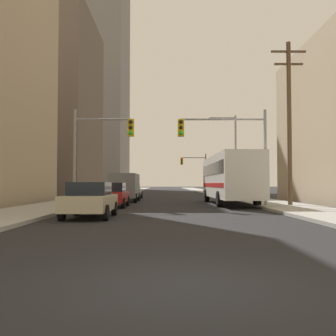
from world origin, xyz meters
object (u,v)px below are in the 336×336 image
(sedan_beige, at_px, (90,200))
(traffic_signal_far_right, at_px, (195,167))
(sedan_red, at_px, (112,195))
(traffic_signal_near_left, at_px, (100,141))
(cargo_van_grey, at_px, (125,186))
(traffic_signal_near_right, at_px, (226,140))
(city_bus, at_px, (230,177))
(sedan_silver, at_px, (132,191))

(sedan_beige, xyz_separation_m, traffic_signal_far_right, (7.67, 42.81, 3.28))
(sedan_red, xyz_separation_m, traffic_signal_near_left, (-0.63, -0.57, 3.27))
(sedan_beige, xyz_separation_m, sedan_red, (-0.12, 7.74, 0.00))
(cargo_van_grey, xyz_separation_m, traffic_signal_near_left, (-0.70, -8.09, 2.75))
(cargo_van_grey, relative_size, sedan_red, 1.24)
(cargo_van_grey, bearing_deg, traffic_signal_near_right, -49.16)
(city_bus, bearing_deg, cargo_van_grey, 150.71)
(traffic_signal_near_right, bearing_deg, sedan_red, 175.41)
(cargo_van_grey, bearing_deg, sedan_red, -90.60)
(traffic_signal_near_left, bearing_deg, traffic_signal_near_right, 0.01)
(city_bus, xyz_separation_m, traffic_signal_far_right, (-0.07, 31.91, 2.12))
(city_bus, height_order, sedan_red, city_bus)
(sedan_beige, relative_size, traffic_signal_near_left, 0.70)
(sedan_red, height_order, traffic_signal_near_right, traffic_signal_near_right)
(city_bus, distance_m, cargo_van_grey, 8.94)
(cargo_van_grey, distance_m, traffic_signal_near_right, 11.06)
(sedan_silver, distance_m, traffic_signal_far_right, 22.65)
(sedan_beige, height_order, sedan_silver, same)
(sedan_silver, xyz_separation_m, traffic_signal_near_left, (-0.70, -14.59, 3.27))
(sedan_silver, bearing_deg, traffic_signal_near_left, -92.75)
(sedan_red, height_order, traffic_signal_near_left, traffic_signal_near_left)
(sedan_beige, bearing_deg, traffic_signal_near_left, 95.96)
(cargo_van_grey, relative_size, sedan_silver, 1.23)
(sedan_silver, bearing_deg, sedan_beige, -89.87)
(sedan_beige, distance_m, sedan_red, 7.74)
(city_bus, xyz_separation_m, cargo_van_grey, (-7.78, 4.36, -0.64))
(traffic_signal_near_right, bearing_deg, cargo_van_grey, 130.84)
(sedan_red, bearing_deg, cargo_van_grey, 89.40)
(cargo_van_grey, relative_size, traffic_signal_near_right, 0.87)
(traffic_signal_far_right, bearing_deg, city_bus, -89.88)
(traffic_signal_near_right, bearing_deg, traffic_signal_near_left, -179.99)
(sedan_beige, height_order, traffic_signal_far_right, traffic_signal_far_right)
(traffic_signal_far_right, bearing_deg, sedan_beige, -100.15)
(city_bus, relative_size, traffic_signal_near_right, 1.92)
(traffic_signal_near_left, xyz_separation_m, traffic_signal_near_right, (7.70, 0.00, 0.08))
(city_bus, bearing_deg, sedan_beige, -125.37)
(city_bus, xyz_separation_m, sedan_silver, (-7.78, 10.87, -1.16))
(city_bus, distance_m, sedan_silver, 13.42)
(city_bus, distance_m, traffic_signal_far_right, 31.98)
(cargo_van_grey, height_order, sedan_beige, cargo_van_grey)
(sedan_beige, height_order, traffic_signal_near_left, traffic_signal_near_left)
(city_bus, bearing_deg, traffic_signal_far_right, 90.12)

